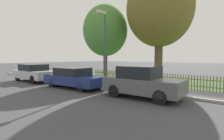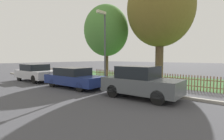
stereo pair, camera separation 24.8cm
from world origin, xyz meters
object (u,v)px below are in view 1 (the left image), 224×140
parked_car_navy_estate (142,82)px  covered_motorcycle (130,77)px  tree_behind_motorcycle (159,9)px  street_lamp (104,39)px  parked_car_black_saloon (74,78)px  parked_car_silver_hatchback (35,73)px  tree_nearest_kerb (105,31)px

parked_car_navy_estate → covered_motorcycle: parked_car_navy_estate is taller
parked_car_navy_estate → tree_behind_motorcycle: tree_behind_motorcycle is taller
parked_car_navy_estate → street_lamp: (-3.75, 1.52, 2.46)m
parked_car_black_saloon → parked_car_navy_estate: (4.85, 0.17, 0.11)m
covered_motorcycle → tree_behind_motorcycle: (0.16, 4.13, 5.12)m
parked_car_silver_hatchback → tree_behind_motorcycle: 11.42m
parked_car_navy_estate → covered_motorcycle: bearing=133.4°
parked_car_silver_hatchback → parked_car_black_saloon: parked_car_silver_hatchback is taller
tree_behind_motorcycle → parked_car_black_saloon: bearing=-116.4°
parked_car_black_saloon → tree_behind_motorcycle: tree_behind_motorcycle is taller
tree_nearest_kerb → street_lamp: size_ratio=1.36×
covered_motorcycle → tree_behind_motorcycle: 6.58m
parked_car_black_saloon → parked_car_navy_estate: bearing=0.2°
street_lamp → parked_car_navy_estate: bearing=-22.0°
parked_car_navy_estate → tree_nearest_kerb: 9.11m
parked_car_black_saloon → parked_car_navy_estate: parked_car_navy_estate is taller
parked_car_silver_hatchback → tree_behind_motorcycle: size_ratio=0.46×
tree_nearest_kerb → tree_behind_motorcycle: 5.15m
covered_motorcycle → tree_nearest_kerb: (-4.70, 3.13, 3.75)m
parked_car_silver_hatchback → parked_car_black_saloon: (4.98, 0.03, -0.06)m
parked_car_navy_estate → tree_nearest_kerb: bearing=141.1°
parked_car_silver_hatchback → covered_motorcycle: bearing=15.2°
covered_motorcycle → street_lamp: 3.14m
tree_behind_motorcycle → street_lamp: tree_behind_motorcycle is taller
parked_car_navy_estate → parked_car_silver_hatchback: bearing=179.7°
parked_car_silver_hatchback → tree_behind_motorcycle: (8.07, 6.25, 5.12)m
tree_nearest_kerb → street_lamp: (2.87, -3.54, -1.23)m
tree_behind_motorcycle → tree_nearest_kerb: bearing=-168.5°
parked_car_silver_hatchback → parked_car_black_saloon: bearing=0.6°
covered_motorcycle → tree_nearest_kerb: size_ratio=0.28×
parked_car_navy_estate → tree_behind_motorcycle: bearing=104.7°
parked_car_silver_hatchback → parked_car_navy_estate: bearing=1.4°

